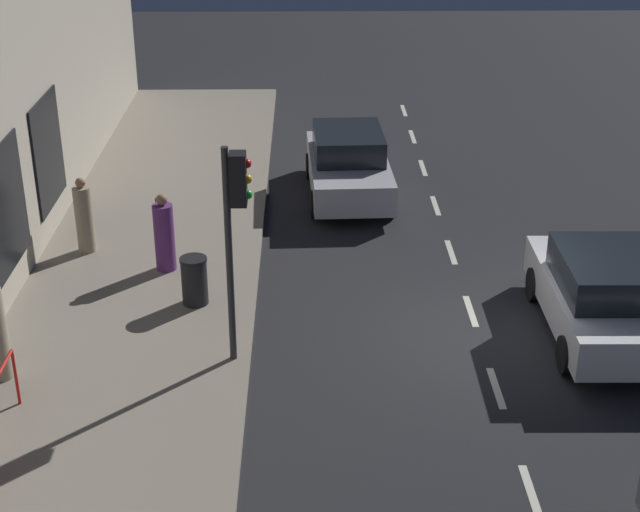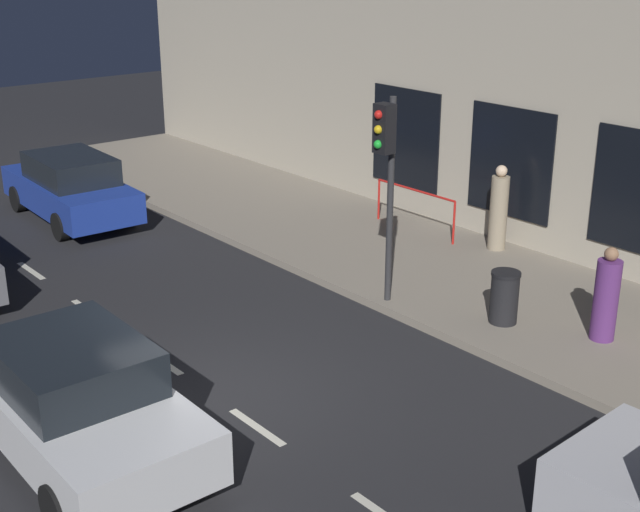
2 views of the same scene
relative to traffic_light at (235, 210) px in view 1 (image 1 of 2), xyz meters
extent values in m
plane|color=#232326|center=(-4.14, -0.84, -2.82)|extent=(60.00, 60.00, 0.00)
cube|color=gray|center=(2.11, -0.84, -2.75)|extent=(4.50, 32.00, 0.15)
cube|color=black|center=(4.33, -5.49, -0.91)|extent=(0.04, 2.13, 2.32)
cube|color=black|center=(4.33, -2.39, -0.91)|extent=(0.04, 2.13, 2.32)
cube|color=beige|center=(-4.14, -14.84, -2.82)|extent=(0.12, 1.20, 0.01)
cube|color=beige|center=(-4.14, -12.24, -2.82)|extent=(0.12, 1.20, 0.01)
cube|color=beige|center=(-4.14, -9.64, -2.82)|extent=(0.12, 1.20, 0.01)
cube|color=beige|center=(-4.14, -7.04, -2.82)|extent=(0.12, 1.20, 0.01)
cube|color=beige|center=(-4.14, -4.44, -2.82)|extent=(0.12, 1.20, 0.01)
cube|color=beige|center=(-4.14, -1.84, -2.82)|extent=(0.12, 1.20, 0.01)
cube|color=beige|center=(-4.14, 0.76, -2.82)|extent=(0.12, 1.20, 0.01)
cube|color=beige|center=(-4.14, 3.36, -2.82)|extent=(0.12, 1.20, 0.01)
cylinder|color=#2D2D30|center=(0.13, 0.00, -0.82)|extent=(0.12, 0.12, 3.70)
cube|color=black|center=(-0.06, 0.00, 0.51)|extent=(0.26, 0.32, 0.84)
sphere|color=red|center=(-0.20, 0.00, 0.76)|extent=(0.15, 0.15, 0.15)
sphere|color=gold|center=(-0.20, 0.00, 0.51)|extent=(0.15, 0.15, 0.15)
sphere|color=green|center=(-0.20, 0.00, 0.25)|extent=(0.15, 0.15, 0.15)
cube|color=silver|center=(-6.28, -1.00, -2.19)|extent=(1.94, 4.15, 0.70)
cube|color=black|center=(-6.28, -0.83, -1.54)|extent=(1.69, 2.17, 0.60)
cylinder|color=black|center=(-5.41, -2.29, -2.50)|extent=(0.23, 0.64, 0.64)
cylinder|color=black|center=(-7.18, -2.26, -2.50)|extent=(0.23, 0.64, 0.64)
cylinder|color=black|center=(-5.38, 0.27, -2.50)|extent=(0.23, 0.64, 0.64)
cube|color=#B7B7BC|center=(-2.11, -7.70, -2.19)|extent=(1.97, 4.21, 0.70)
cube|color=black|center=(-2.11, -7.87, -1.54)|extent=(1.68, 2.21, 0.60)
cylinder|color=black|center=(-3.01, -6.45, -2.50)|extent=(0.24, 0.65, 0.64)
cylinder|color=black|center=(-1.31, -6.38, -2.50)|extent=(0.24, 0.65, 0.64)
cylinder|color=black|center=(-2.92, -9.02, -2.50)|extent=(0.24, 0.65, 0.64)
cylinder|color=black|center=(-1.22, -8.95, -2.50)|extent=(0.24, 0.65, 0.64)
cylinder|color=gray|center=(3.44, -4.33, -1.97)|extent=(0.52, 0.52, 1.40)
sphere|color=#936B4C|center=(3.44, -4.33, -1.17)|extent=(0.20, 0.20, 0.20)
cube|color=#936B4C|center=(3.37, -4.26, -1.17)|extent=(0.07, 0.07, 0.06)
cylinder|color=#5B2D70|center=(1.69, -3.44, -1.99)|extent=(0.44, 0.44, 1.36)
sphere|color=#936B4C|center=(1.69, -3.44, -1.19)|extent=(0.23, 0.23, 0.23)
cube|color=#936B4C|center=(1.79, -3.43, -1.19)|extent=(0.05, 0.07, 0.06)
cylinder|color=black|center=(0.96, -1.97, -2.24)|extent=(0.48, 0.48, 0.86)
cylinder|color=black|center=(0.96, -1.97, -1.78)|extent=(0.50, 0.50, 0.06)
cylinder|color=red|center=(3.33, 1.30, -2.20)|extent=(0.05, 0.05, 0.95)
camera|label=1|loc=(-1.10, 13.71, 5.63)|focal=53.60mm
camera|label=2|loc=(-10.14, -10.39, 3.51)|focal=48.67mm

